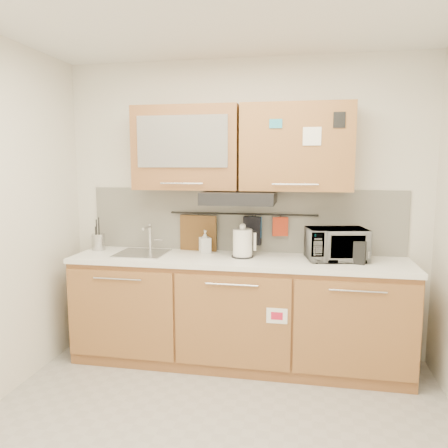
% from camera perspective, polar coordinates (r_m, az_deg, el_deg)
% --- Properties ---
extents(wall_back, '(3.20, 0.00, 3.20)m').
position_cam_1_polar(wall_back, '(3.90, 2.55, 1.98)').
color(wall_back, silver).
rests_on(wall_back, ground).
extents(base_cabinet, '(2.80, 0.64, 0.88)m').
position_cam_1_polar(base_cabinet, '(3.80, 1.81, -12.04)').
color(base_cabinet, '#945934').
rests_on(base_cabinet, floor).
extents(countertop, '(2.82, 0.62, 0.04)m').
position_cam_1_polar(countertop, '(3.66, 1.84, -4.75)').
color(countertop, white).
rests_on(countertop, base_cabinet).
extents(backsplash, '(2.80, 0.02, 0.56)m').
position_cam_1_polar(backsplash, '(3.90, 2.52, 0.50)').
color(backsplash, silver).
rests_on(backsplash, countertop).
extents(upper_cabinets, '(1.82, 0.37, 0.70)m').
position_cam_1_polar(upper_cabinets, '(3.71, 2.14, 9.89)').
color(upper_cabinets, '#945934').
rests_on(upper_cabinets, wall_back).
extents(range_hood, '(0.60, 0.46, 0.10)m').
position_cam_1_polar(range_hood, '(3.64, 2.01, 3.46)').
color(range_hood, black).
rests_on(range_hood, upper_cabinets).
extents(sink, '(0.42, 0.40, 0.26)m').
position_cam_1_polar(sink, '(3.89, -10.61, -3.77)').
color(sink, silver).
rests_on(sink, countertop).
extents(utensil_rail, '(1.30, 0.02, 0.02)m').
position_cam_1_polar(utensil_rail, '(3.85, 2.44, 1.32)').
color(utensil_rail, black).
rests_on(utensil_rail, backsplash).
extents(utensil_crock, '(0.12, 0.12, 0.30)m').
position_cam_1_polar(utensil_crock, '(4.13, -16.07, -2.23)').
color(utensil_crock, '#AFB0B4').
rests_on(utensil_crock, countertop).
extents(kettle, '(0.22, 0.21, 0.29)m').
position_cam_1_polar(kettle, '(3.67, 2.46, -2.59)').
color(kettle, white).
rests_on(kettle, countertop).
extents(toaster, '(0.27, 0.22, 0.18)m').
position_cam_1_polar(toaster, '(3.63, 16.33, -3.35)').
color(toaster, black).
rests_on(toaster, countertop).
extents(microwave, '(0.52, 0.40, 0.26)m').
position_cam_1_polar(microwave, '(3.67, 14.47, -2.58)').
color(microwave, '#999999').
rests_on(microwave, countertop).
extents(soap_bottle, '(0.12, 0.12, 0.20)m').
position_cam_1_polar(soap_bottle, '(3.85, -2.49, -2.30)').
color(soap_bottle, '#999999').
rests_on(soap_bottle, countertop).
extents(cutting_board, '(0.34, 0.06, 0.42)m').
position_cam_1_polar(cutting_board, '(3.95, -3.38, -1.91)').
color(cutting_board, brown).
rests_on(cutting_board, utensil_rail).
extents(oven_mitt, '(0.11, 0.04, 0.19)m').
position_cam_1_polar(oven_mitt, '(3.84, 4.09, -0.43)').
color(oven_mitt, '#215B9A').
rests_on(oven_mitt, utensil_rail).
extents(dark_pouch, '(0.16, 0.08, 0.25)m').
position_cam_1_polar(dark_pouch, '(3.85, 3.72, -0.87)').
color(dark_pouch, black).
rests_on(dark_pouch, utensil_rail).
extents(pot_holder, '(0.14, 0.05, 0.16)m').
position_cam_1_polar(pot_holder, '(3.82, 7.36, -0.35)').
color(pot_holder, '#AE3017').
rests_on(pot_holder, utensil_rail).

